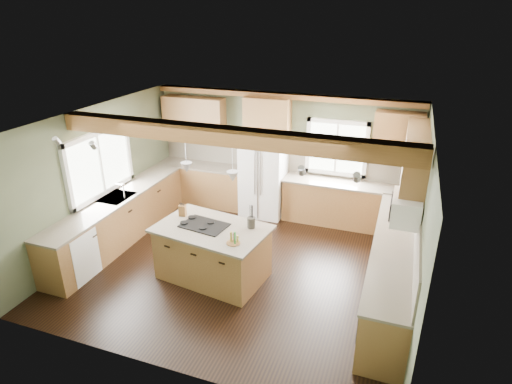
% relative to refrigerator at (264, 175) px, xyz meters
% --- Properties ---
extents(floor, '(5.60, 5.60, 0.00)m').
position_rel_refrigerator_xyz_m(floor, '(0.30, -2.12, -0.90)').
color(floor, black).
rests_on(floor, ground).
extents(ceiling, '(5.60, 5.60, 0.00)m').
position_rel_refrigerator_xyz_m(ceiling, '(0.30, -2.12, 1.70)').
color(ceiling, silver).
rests_on(ceiling, wall_back).
extents(wall_back, '(5.60, 0.00, 5.60)m').
position_rel_refrigerator_xyz_m(wall_back, '(0.30, 0.38, 0.40)').
color(wall_back, '#474F38').
rests_on(wall_back, ground).
extents(wall_left, '(0.00, 5.00, 5.00)m').
position_rel_refrigerator_xyz_m(wall_left, '(-2.50, -2.12, 0.40)').
color(wall_left, '#474F38').
rests_on(wall_left, ground).
extents(wall_right, '(0.00, 5.00, 5.00)m').
position_rel_refrigerator_xyz_m(wall_right, '(3.10, -2.12, 0.40)').
color(wall_right, '#474F38').
rests_on(wall_right, ground).
extents(ceiling_beam, '(5.55, 0.26, 0.26)m').
position_rel_refrigerator_xyz_m(ceiling_beam, '(0.30, -2.57, 1.57)').
color(ceiling_beam, brown).
rests_on(ceiling_beam, ceiling).
extents(soffit_trim, '(5.55, 0.20, 0.10)m').
position_rel_refrigerator_xyz_m(soffit_trim, '(0.30, 0.28, 1.64)').
color(soffit_trim, brown).
rests_on(soffit_trim, ceiling).
extents(backsplash_back, '(5.58, 0.03, 0.58)m').
position_rel_refrigerator_xyz_m(backsplash_back, '(0.30, 0.36, 0.31)').
color(backsplash_back, brown).
rests_on(backsplash_back, wall_back).
extents(backsplash_right, '(0.03, 3.70, 0.58)m').
position_rel_refrigerator_xyz_m(backsplash_right, '(3.08, -2.07, 0.31)').
color(backsplash_right, brown).
rests_on(backsplash_right, wall_right).
extents(base_cab_back_left, '(2.02, 0.60, 0.88)m').
position_rel_refrigerator_xyz_m(base_cab_back_left, '(-1.49, 0.08, -0.46)').
color(base_cab_back_left, brown).
rests_on(base_cab_back_left, floor).
extents(counter_back_left, '(2.06, 0.64, 0.04)m').
position_rel_refrigerator_xyz_m(counter_back_left, '(-1.49, 0.08, 0.00)').
color(counter_back_left, '#4B4237').
rests_on(counter_back_left, base_cab_back_left).
extents(base_cab_back_right, '(2.62, 0.60, 0.88)m').
position_rel_refrigerator_xyz_m(base_cab_back_right, '(1.79, 0.08, -0.46)').
color(base_cab_back_right, brown).
rests_on(base_cab_back_right, floor).
extents(counter_back_right, '(2.66, 0.64, 0.04)m').
position_rel_refrigerator_xyz_m(counter_back_right, '(1.79, 0.08, 0.00)').
color(counter_back_right, '#4B4237').
rests_on(counter_back_right, base_cab_back_right).
extents(base_cab_left, '(0.60, 3.70, 0.88)m').
position_rel_refrigerator_xyz_m(base_cab_left, '(-2.20, -2.07, -0.46)').
color(base_cab_left, brown).
rests_on(base_cab_left, floor).
extents(counter_left, '(0.64, 3.74, 0.04)m').
position_rel_refrigerator_xyz_m(counter_left, '(-2.20, -2.07, 0.00)').
color(counter_left, '#4B4237').
rests_on(counter_left, base_cab_left).
extents(base_cab_right, '(0.60, 3.70, 0.88)m').
position_rel_refrigerator_xyz_m(base_cab_right, '(2.80, -2.07, -0.46)').
color(base_cab_right, brown).
rests_on(base_cab_right, floor).
extents(counter_right, '(0.64, 3.74, 0.04)m').
position_rel_refrigerator_xyz_m(counter_right, '(2.80, -2.07, 0.00)').
color(counter_right, '#4B4237').
rests_on(counter_right, base_cab_right).
extents(upper_cab_back_left, '(1.40, 0.35, 0.90)m').
position_rel_refrigerator_xyz_m(upper_cab_back_left, '(-1.69, 0.21, 1.05)').
color(upper_cab_back_left, brown).
rests_on(upper_cab_back_left, wall_back).
extents(upper_cab_over_fridge, '(0.96, 0.35, 0.70)m').
position_rel_refrigerator_xyz_m(upper_cab_over_fridge, '(-0.00, 0.21, 1.25)').
color(upper_cab_over_fridge, brown).
rests_on(upper_cab_over_fridge, wall_back).
extents(upper_cab_right, '(0.35, 2.20, 0.90)m').
position_rel_refrigerator_xyz_m(upper_cab_right, '(2.92, -1.22, 1.05)').
color(upper_cab_right, brown).
rests_on(upper_cab_right, wall_right).
extents(upper_cab_back_corner, '(0.90, 0.35, 0.90)m').
position_rel_refrigerator_xyz_m(upper_cab_back_corner, '(2.60, 0.21, 1.05)').
color(upper_cab_back_corner, brown).
rests_on(upper_cab_back_corner, wall_back).
extents(window_left, '(0.04, 1.60, 1.05)m').
position_rel_refrigerator_xyz_m(window_left, '(-2.48, -2.07, 0.65)').
color(window_left, white).
rests_on(window_left, wall_left).
extents(window_back, '(1.10, 0.04, 1.00)m').
position_rel_refrigerator_xyz_m(window_back, '(1.45, 0.36, 0.65)').
color(window_back, white).
rests_on(window_back, wall_back).
extents(sink, '(0.50, 0.65, 0.03)m').
position_rel_refrigerator_xyz_m(sink, '(-2.20, -2.07, 0.01)').
color(sink, '#262628').
rests_on(sink, counter_left).
extents(faucet, '(0.02, 0.02, 0.28)m').
position_rel_refrigerator_xyz_m(faucet, '(-2.02, -2.07, 0.15)').
color(faucet, '#B2B2B7').
rests_on(faucet, sink).
extents(dishwasher, '(0.60, 0.60, 0.84)m').
position_rel_refrigerator_xyz_m(dishwasher, '(-2.19, -3.37, -0.47)').
color(dishwasher, white).
rests_on(dishwasher, floor).
extents(oven, '(0.60, 0.72, 0.84)m').
position_rel_refrigerator_xyz_m(oven, '(2.79, -3.37, -0.47)').
color(oven, white).
rests_on(oven, floor).
extents(microwave, '(0.40, 0.70, 0.38)m').
position_rel_refrigerator_xyz_m(microwave, '(2.88, -2.17, 0.65)').
color(microwave, white).
rests_on(microwave, wall_right).
extents(pendant_left, '(0.18, 0.18, 0.16)m').
position_rel_refrigerator_xyz_m(pendant_left, '(-0.42, -2.51, 0.98)').
color(pendant_left, '#B2B2B7').
rests_on(pendant_left, ceiling).
extents(pendant_right, '(0.18, 0.18, 0.16)m').
position_rel_refrigerator_xyz_m(pendant_right, '(0.41, -2.63, 0.98)').
color(pendant_right, '#B2B2B7').
rests_on(pendant_right, ceiling).
extents(refrigerator, '(0.90, 0.74, 1.80)m').
position_rel_refrigerator_xyz_m(refrigerator, '(0.00, 0.00, 0.00)').
color(refrigerator, white).
rests_on(refrigerator, floor).
extents(island, '(1.80, 1.25, 0.88)m').
position_rel_refrigerator_xyz_m(island, '(-0.01, -2.57, -0.46)').
color(island, brown).
rests_on(island, floor).
extents(island_top, '(1.93, 1.38, 0.04)m').
position_rel_refrigerator_xyz_m(island_top, '(-0.01, -2.57, 0.00)').
color(island_top, '#4B4237').
rests_on(island_top, island).
extents(cooktop, '(0.79, 0.58, 0.02)m').
position_rel_refrigerator_xyz_m(cooktop, '(-0.14, -2.55, 0.03)').
color(cooktop, black).
rests_on(cooktop, island_top).
extents(knife_block, '(0.13, 0.10, 0.19)m').
position_rel_refrigerator_xyz_m(knife_block, '(-0.65, -2.35, 0.12)').
color(knife_block, '#562F1A').
rests_on(knife_block, island_top).
extents(utensil_crock, '(0.18, 0.18, 0.18)m').
position_rel_refrigerator_xyz_m(utensil_crock, '(0.59, -2.35, 0.11)').
color(utensil_crock, '#3A332E').
rests_on(utensil_crock, island_top).
extents(bottle_tray, '(0.27, 0.27, 0.19)m').
position_rel_refrigerator_xyz_m(bottle_tray, '(0.51, -2.91, 0.12)').
color(bottle_tray, brown).
rests_on(bottle_tray, island_top).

